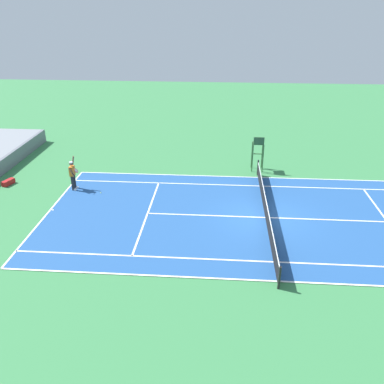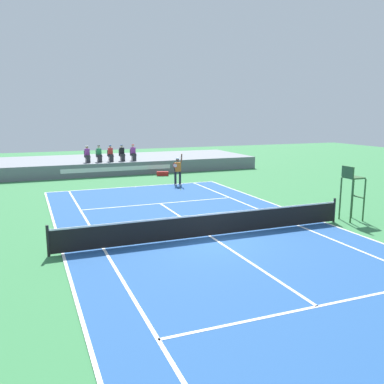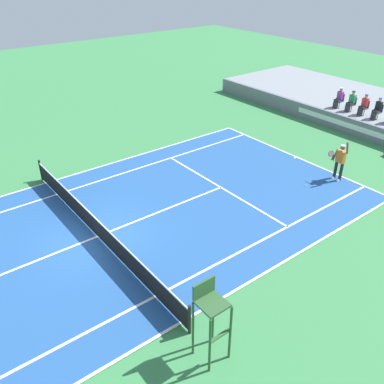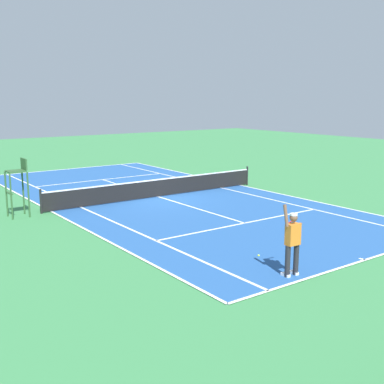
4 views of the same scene
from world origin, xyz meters
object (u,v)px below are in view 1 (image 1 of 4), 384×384
umpire_chair (258,149)px  tennis_player (73,174)px  tennis_ball (101,193)px  equipment_bag (8,182)px

umpire_chair → tennis_player: bearing=109.3°
tennis_player → tennis_ball: size_ratio=30.63×
tennis_ball → equipment_bag: bearing=82.4°
tennis_player → umpire_chair: umpire_chair is taller
tennis_ball → equipment_bag: (0.83, 6.20, 0.13)m
tennis_ball → tennis_player: bearing=75.6°
umpire_chair → equipment_bag: size_ratio=2.56×
umpire_chair → tennis_ball: bearing=114.8°
tennis_ball → umpire_chair: 10.78m
tennis_player → umpire_chair: (4.01, -11.47, 0.56)m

